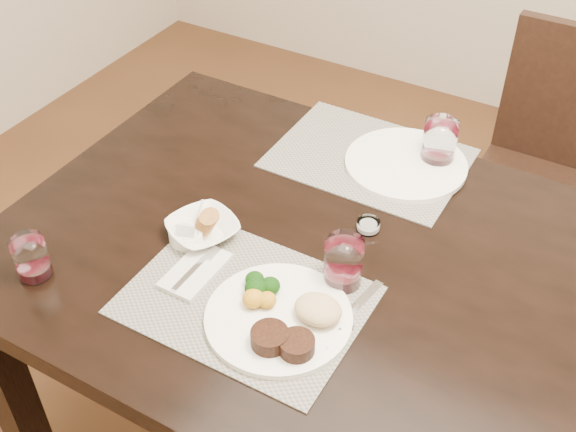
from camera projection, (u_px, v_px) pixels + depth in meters
The scene contains 14 objects.
dining_table at pixel (455, 335), 1.46m from camera, with size 2.00×1.00×0.75m.
chair_far at pixel (552, 164), 2.18m from camera, with size 0.42×0.42×0.90m.
placemat_near at pixel (246, 300), 1.42m from camera, with size 0.46×0.34×0.00m, color slate.
placemat_far at pixel (369, 158), 1.78m from camera, with size 0.46×0.34×0.00m, color slate.
dinner_plate at pixel (284, 318), 1.36m from camera, with size 0.28×0.28×0.05m.
napkin_fork at pixel (196, 270), 1.47m from camera, with size 0.09×0.15×0.02m.
steak_knife at pixel (340, 331), 1.35m from camera, with size 0.04×0.24×0.01m.
cracker_bowl at pixel (203, 229), 1.55m from camera, with size 0.19×0.19×0.06m.
sauce_ramekin at pixel (186, 236), 1.54m from camera, with size 0.08×0.12×0.06m.
wine_glass_near at pixel (343, 264), 1.43m from camera, with size 0.08×0.08×0.11m.
far_plate at pixel (406, 164), 1.75m from camera, with size 0.30×0.30×0.01m, color white.
wine_glass_far at pixel (439, 144), 1.74m from camera, with size 0.08×0.08×0.11m.
wine_glass_side at pixel (32, 259), 1.45m from camera, with size 0.07×0.07×0.09m.
salt_cellar at pixel (368, 226), 1.58m from camera, with size 0.05×0.05×0.02m.
Camera 1 is at (0.18, -1.00, 1.80)m, focal length 45.00 mm.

